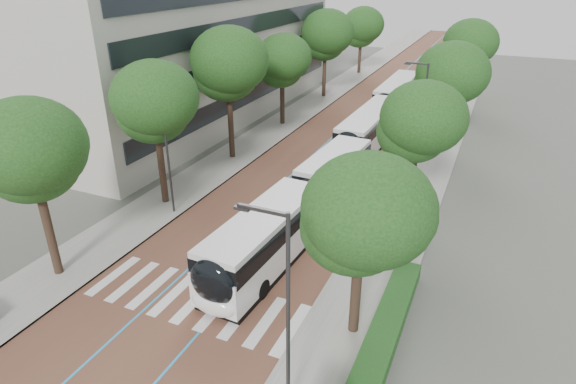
% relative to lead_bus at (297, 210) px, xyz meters
% --- Properties ---
extents(ground, '(160.00, 160.00, 0.00)m').
position_rel_lead_bus_xyz_m(ground, '(-2.23, -8.66, -1.63)').
color(ground, '#51544C').
rests_on(ground, ground).
extents(road, '(11.00, 140.00, 0.02)m').
position_rel_lead_bus_xyz_m(road, '(-2.23, 31.34, -1.62)').
color(road, brown).
rests_on(road, ground).
extents(sidewalk_left, '(4.00, 140.00, 0.12)m').
position_rel_lead_bus_xyz_m(sidewalk_left, '(-9.73, 31.34, -1.57)').
color(sidewalk_left, gray).
rests_on(sidewalk_left, ground).
extents(sidewalk_right, '(4.00, 140.00, 0.12)m').
position_rel_lead_bus_xyz_m(sidewalk_right, '(5.27, 31.34, -1.57)').
color(sidewalk_right, gray).
rests_on(sidewalk_right, ground).
extents(kerb_left, '(0.20, 140.00, 0.14)m').
position_rel_lead_bus_xyz_m(kerb_left, '(-7.83, 31.34, -1.57)').
color(kerb_left, gray).
rests_on(kerb_left, ground).
extents(kerb_right, '(0.20, 140.00, 0.14)m').
position_rel_lead_bus_xyz_m(kerb_right, '(3.37, 31.34, -1.57)').
color(kerb_right, gray).
rests_on(kerb_right, ground).
extents(zebra_crossing, '(10.55, 3.60, 0.01)m').
position_rel_lead_bus_xyz_m(zebra_crossing, '(-2.03, -7.66, -1.60)').
color(zebra_crossing, silver).
rests_on(zebra_crossing, ground).
extents(lane_line_left, '(0.12, 126.00, 0.01)m').
position_rel_lead_bus_xyz_m(lane_line_left, '(-3.83, 31.34, -1.60)').
color(lane_line_left, '#2A96D5').
rests_on(lane_line_left, road).
extents(lane_line_right, '(0.12, 126.00, 0.01)m').
position_rel_lead_bus_xyz_m(lane_line_right, '(-0.63, 31.34, -1.60)').
color(lane_line_right, '#2A96D5').
rests_on(lane_line_right, road).
extents(office_building, '(18.11, 40.00, 14.00)m').
position_rel_lead_bus_xyz_m(office_building, '(-21.71, 19.34, 5.37)').
color(office_building, '#B3AFA6').
rests_on(office_building, ground).
extents(hedge, '(1.20, 14.00, 0.80)m').
position_rel_lead_bus_xyz_m(hedge, '(6.87, -8.66, -1.11)').
color(hedge, '#194518').
rests_on(hedge, sidewalk_right).
extents(streetlight_near, '(1.82, 0.20, 8.00)m').
position_rel_lead_bus_xyz_m(streetlight_near, '(4.39, -11.66, 3.19)').
color(streetlight_near, '#313134').
rests_on(streetlight_near, sidewalk_right).
extents(streetlight_far, '(1.82, 0.20, 8.00)m').
position_rel_lead_bus_xyz_m(streetlight_far, '(4.39, 13.34, 3.19)').
color(streetlight_far, '#313134').
rests_on(streetlight_far, sidewalk_right).
extents(lamp_post_left, '(0.14, 0.14, 8.00)m').
position_rel_lead_bus_xyz_m(lamp_post_left, '(-8.33, -0.66, 2.49)').
color(lamp_post_left, '#313134').
rests_on(lamp_post_left, sidewalk_left).
extents(trees_left, '(6.04, 60.48, 9.92)m').
position_rel_lead_bus_xyz_m(trees_left, '(-9.73, 18.40, 5.02)').
color(trees_left, black).
rests_on(trees_left, ground).
extents(trees_right, '(6.02, 47.56, 8.66)m').
position_rel_lead_bus_xyz_m(trees_right, '(5.47, 16.29, 4.23)').
color(trees_right, black).
rests_on(trees_right, ground).
extents(lead_bus, '(3.56, 18.51, 3.20)m').
position_rel_lead_bus_xyz_m(lead_bus, '(0.00, 0.00, 0.00)').
color(lead_bus, black).
rests_on(lead_bus, ground).
extents(bus_queued_0, '(2.87, 12.46, 3.20)m').
position_rel_lead_bus_xyz_m(bus_queued_0, '(-0.15, 16.04, -0.00)').
color(bus_queued_0, white).
rests_on(bus_queued_0, ground).
extents(bus_queued_1, '(2.61, 12.41, 3.20)m').
position_rel_lead_bus_xyz_m(bus_queued_1, '(-0.57, 28.90, -0.00)').
color(bus_queued_1, white).
rests_on(bus_queued_1, ground).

